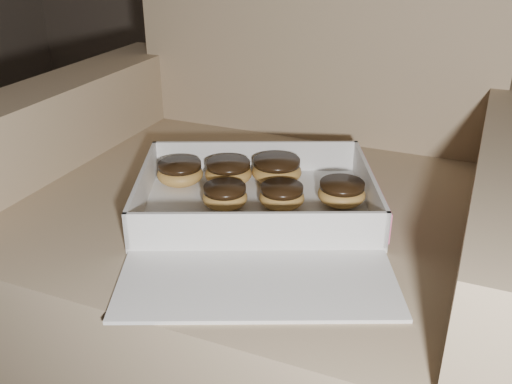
{
  "coord_description": "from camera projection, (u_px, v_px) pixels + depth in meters",
  "views": [
    {
      "loc": [
        -0.05,
        0.13,
        0.83
      ],
      "look_at": [
        -0.36,
        0.85,
        0.45
      ],
      "focal_mm": 40.0,
      "sensor_mm": 36.0,
      "label": 1
    }
  ],
  "objects": [
    {
      "name": "donut_c",
      "position": [
        225.0,
        196.0,
        0.86
      ],
      "size": [
        0.07,
        0.07,
        0.04
      ],
      "color": "#C89146",
      "rests_on": "bakery_box"
    },
    {
      "name": "crumb_c",
      "position": [
        250.0,
        227.0,
        0.81
      ],
      "size": [
        0.01,
        0.01,
        0.0
      ],
      "primitive_type": "ellipsoid",
      "color": "black",
      "rests_on": "bakery_box"
    },
    {
      "name": "donut_e",
      "position": [
        180.0,
        172.0,
        0.94
      ],
      "size": [
        0.08,
        0.08,
        0.04
      ],
      "color": "#C89146",
      "rests_on": "bakery_box"
    },
    {
      "name": "bakery_box",
      "position": [
        258.0,
        212.0,
        0.85
      ],
      "size": [
        0.48,
        0.52,
        0.06
      ],
      "rotation": [
        0.0,
        0.0,
        0.4
      ],
      "color": "white",
      "rests_on": "armchair"
    },
    {
      "name": "donut_b",
      "position": [
        228.0,
        172.0,
        0.94
      ],
      "size": [
        0.08,
        0.08,
        0.04
      ],
      "color": "#C89146",
      "rests_on": "bakery_box"
    },
    {
      "name": "crumb_b",
      "position": [
        310.0,
        224.0,
        0.82
      ],
      "size": [
        0.01,
        0.01,
        0.0
      ],
      "primitive_type": "ellipsoid",
      "color": "black",
      "rests_on": "bakery_box"
    },
    {
      "name": "armchair",
      "position": [
        265.0,
        241.0,
        1.04
      ],
      "size": [
        0.91,
        0.76,
        0.95
      ],
      "color": "#9E8765",
      "rests_on": "floor"
    },
    {
      "name": "donut_f",
      "position": [
        277.0,
        170.0,
        0.94
      ],
      "size": [
        0.08,
        0.08,
        0.04
      ],
      "color": "#C89146",
      "rests_on": "bakery_box"
    },
    {
      "name": "crumb_a",
      "position": [
        180.0,
        216.0,
        0.84
      ],
      "size": [
        0.01,
        0.01,
        0.0
      ],
      "primitive_type": "ellipsoid",
      "color": "black",
      "rests_on": "bakery_box"
    },
    {
      "name": "donut_d",
      "position": [
        282.0,
        196.0,
        0.86
      ],
      "size": [
        0.07,
        0.07,
        0.04
      ],
      "color": "#C89146",
      "rests_on": "bakery_box"
    },
    {
      "name": "donut_a",
      "position": [
        342.0,
        192.0,
        0.87
      ],
      "size": [
        0.07,
        0.07,
        0.04
      ],
      "color": "#C89146",
      "rests_on": "bakery_box"
    }
  ]
}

